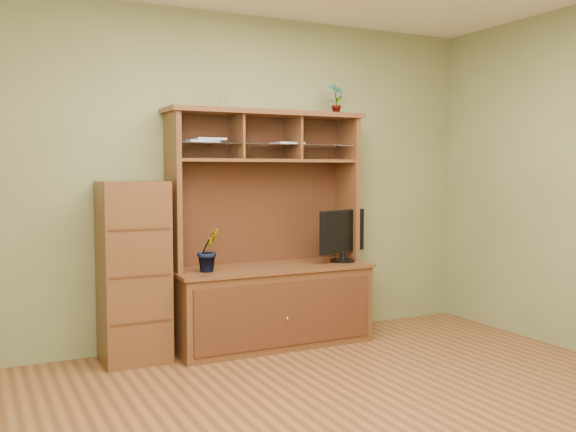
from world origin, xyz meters
TOP-DOWN VIEW (x-y plane):
  - room at (0.00, 0.00)m, footprint 4.54×4.04m
  - media_hutch at (0.19, 1.73)m, footprint 1.66×0.61m
  - monitor at (0.83, 1.64)m, footprint 0.53×0.24m
  - orchid_plant at (-0.37, 1.65)m, footprint 0.22×0.19m
  - top_plant at (0.85, 1.80)m, footprint 0.15×0.11m
  - reed_diffuser at (-0.18, 1.80)m, footprint 0.05×0.05m
  - magazines at (-0.11, 1.80)m, footprint 1.01×0.22m
  - side_cabinet at (-0.91, 1.76)m, footprint 0.48×0.44m

SIDE VIEW (x-z plane):
  - media_hutch at x=0.19m, z-range -0.43..1.47m
  - side_cabinet at x=-0.91m, z-range 0.00..1.34m
  - orchid_plant at x=-0.37m, z-range 0.65..0.98m
  - monitor at x=0.83m, z-range 0.66..1.10m
  - room at x=0.00m, z-range -0.02..2.72m
  - magazines at x=-0.11m, z-range 1.63..1.67m
  - reed_diffuser at x=-0.18m, z-range 1.87..2.13m
  - top_plant at x=0.85m, z-range 1.90..2.17m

